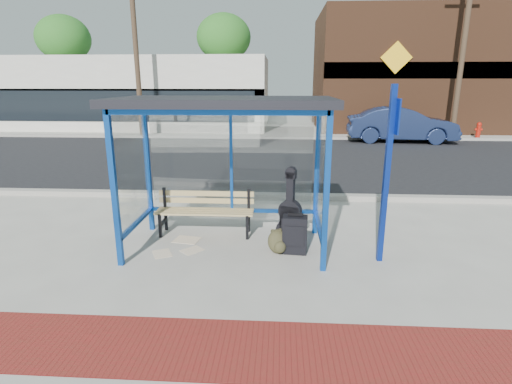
# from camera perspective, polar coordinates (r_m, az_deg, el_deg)

# --- Properties ---
(ground) EXTENTS (120.00, 120.00, 0.00)m
(ground) POSITION_cam_1_polar(r_m,az_deg,el_deg) (6.70, -4.15, -7.85)
(ground) COLOR #B2ADA0
(ground) RESTS_ON ground
(brick_paver_strip) EXTENTS (60.00, 1.00, 0.01)m
(brick_paver_strip) POSITION_cam_1_polar(r_m,az_deg,el_deg) (4.47, -8.79, -21.02)
(brick_paver_strip) COLOR maroon
(brick_paver_strip) RESTS_ON ground
(curb_near) EXTENTS (60.00, 0.25, 0.12)m
(curb_near) POSITION_cam_1_polar(r_m,az_deg,el_deg) (9.40, -1.86, -0.52)
(curb_near) COLOR gray
(curb_near) RESTS_ON ground
(street_asphalt) EXTENTS (60.00, 10.00, 0.00)m
(street_asphalt) POSITION_cam_1_polar(r_m,az_deg,el_deg) (14.37, 0.02, 4.86)
(street_asphalt) COLOR black
(street_asphalt) RESTS_ON ground
(curb_far) EXTENTS (60.00, 0.25, 0.12)m
(curb_far) POSITION_cam_1_polar(r_m,az_deg,el_deg) (19.39, 0.93, 7.79)
(curb_far) COLOR gray
(curb_far) RESTS_ON ground
(far_sidewalk) EXTENTS (60.00, 4.00, 0.01)m
(far_sidewalk) POSITION_cam_1_polar(r_m,az_deg,el_deg) (21.28, 1.16, 8.33)
(far_sidewalk) COLOR #B2ADA0
(far_sidewalk) RESTS_ON ground
(bus_shelter) EXTENTS (3.30, 1.80, 2.42)m
(bus_shelter) POSITION_cam_1_polar(r_m,az_deg,el_deg) (6.25, -4.43, 10.12)
(bus_shelter) COLOR #0E439F
(bus_shelter) RESTS_ON ground
(storefront_white) EXTENTS (18.00, 6.04, 4.00)m
(storefront_white) POSITION_cam_1_polar(r_m,az_deg,el_deg) (26.03, -19.30, 13.20)
(storefront_white) COLOR silver
(storefront_white) RESTS_ON ground
(storefront_brown) EXTENTS (10.00, 7.08, 6.40)m
(storefront_brown) POSITION_cam_1_polar(r_m,az_deg,el_deg) (25.62, 20.48, 15.77)
(storefront_brown) COLOR #59331E
(storefront_brown) RESTS_ON ground
(tree_left) EXTENTS (3.60, 3.60, 7.03)m
(tree_left) POSITION_cam_1_polar(r_m,az_deg,el_deg) (31.91, -25.80, 19.06)
(tree_left) COLOR #4C3826
(tree_left) RESTS_ON ground
(tree_mid) EXTENTS (3.60, 3.60, 7.03)m
(tree_mid) POSITION_cam_1_polar(r_m,az_deg,el_deg) (28.50, -4.62, 21.07)
(tree_mid) COLOR #4C3826
(tree_mid) RESTS_ON ground
(tree_right) EXTENTS (3.60, 3.60, 7.03)m
(tree_right) POSITION_cam_1_polar(r_m,az_deg,el_deg) (30.55, 27.50, 19.10)
(tree_right) COLOR #4C3826
(tree_right) RESTS_ON ground
(utility_pole_west) EXTENTS (1.60, 0.24, 8.00)m
(utility_pole_west) POSITION_cam_1_polar(r_m,az_deg,el_deg) (20.72, -16.78, 18.89)
(utility_pole_west) COLOR #4C3826
(utility_pole_west) RESTS_ON ground
(utility_pole_east) EXTENTS (1.60, 0.24, 8.00)m
(utility_pole_east) POSITION_cam_1_polar(r_m,az_deg,el_deg) (21.18, 27.50, 17.77)
(utility_pole_east) COLOR #4C3826
(utility_pole_east) RESTS_ON ground
(bench) EXTENTS (1.73, 0.43, 0.81)m
(bench) POSITION_cam_1_polar(r_m,az_deg,el_deg) (7.18, -7.24, -2.41)
(bench) COLOR black
(bench) RESTS_ON ground
(guitar_bag) EXTENTS (0.47, 0.28, 1.25)m
(guitar_bag) POSITION_cam_1_polar(r_m,az_deg,el_deg) (6.68, 4.86, -3.74)
(guitar_bag) COLOR black
(guitar_bag) RESTS_ON ground
(suitcase) EXTENTS (0.40, 0.29, 0.67)m
(suitcase) POSITION_cam_1_polar(r_m,az_deg,el_deg) (6.39, 5.56, -6.09)
(suitcase) COLOR black
(suitcase) RESTS_ON ground
(backpack) EXTENTS (0.38, 0.36, 0.39)m
(backpack) POSITION_cam_1_polar(r_m,az_deg,el_deg) (6.40, 3.17, -7.19)
(backpack) COLOR #32301C
(backpack) RESTS_ON ground
(sign_post) EXTENTS (0.11, 0.33, 2.62)m
(sign_post) POSITION_cam_1_polar(r_m,az_deg,el_deg) (6.06, 18.33, 3.52)
(sign_post) COLOR navy
(sign_post) RESTS_ON ground
(newspaper_a) EXTENTS (0.48, 0.41, 0.01)m
(newspaper_a) POSITION_cam_1_polar(r_m,az_deg,el_deg) (7.07, -9.86, -6.75)
(newspaper_a) COLOR white
(newspaper_a) RESTS_ON ground
(newspaper_b) EXTENTS (0.40, 0.43, 0.01)m
(newspaper_b) POSITION_cam_1_polar(r_m,az_deg,el_deg) (6.61, -13.26, -8.56)
(newspaper_b) COLOR white
(newspaper_b) RESTS_ON ground
(newspaper_c) EXTENTS (0.42, 0.42, 0.01)m
(newspaper_c) POSITION_cam_1_polar(r_m,az_deg,el_deg) (6.64, -9.09, -8.22)
(newspaper_c) COLOR white
(newspaper_c) RESTS_ON ground
(parked_car) EXTENTS (4.86, 2.01, 1.56)m
(parked_car) POSITION_cam_1_polar(r_m,az_deg,el_deg) (19.40, 20.03, 9.03)
(parked_car) COLOR #1B284D
(parked_car) RESTS_ON ground
(fire_hydrant) EXTENTS (0.35, 0.23, 0.77)m
(fire_hydrant) POSITION_cam_1_polar(r_m,az_deg,el_deg) (22.37, 29.20, 7.80)
(fire_hydrant) COLOR #AF190C
(fire_hydrant) RESTS_ON ground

